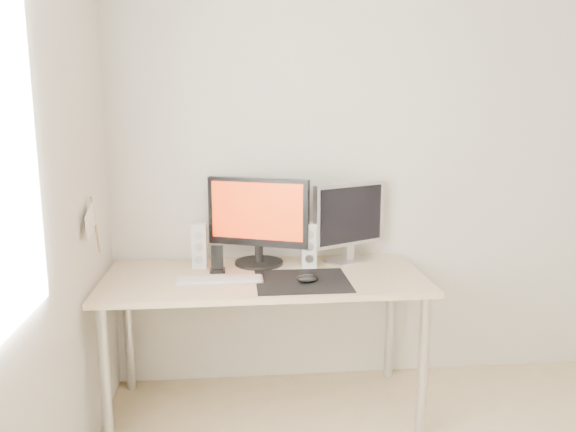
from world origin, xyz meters
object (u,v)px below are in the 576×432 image
speaker_right (308,245)px  phone_dock (217,264)px  keyboard (220,280)px  second_monitor (349,219)px  speaker_left (199,245)px  desk (265,290)px  mouse (307,279)px  main_monitor (258,218)px

speaker_right → phone_dock: speaker_right is taller
keyboard → phone_dock: size_ratio=3.02×
speaker_right → keyboard: 0.52m
second_monitor → speaker_left: size_ratio=1.85×
speaker_left → desk: bearing=-28.8°
keyboard → phone_dock: 0.16m
desk → speaker_right: size_ratio=6.79×
second_monitor → keyboard: second_monitor is taller
second_monitor → speaker_right: bearing=-163.2°
second_monitor → speaker_right: 0.27m
mouse → keyboard: bearing=170.9°
main_monitor → keyboard: 0.42m
speaker_left → keyboard: (0.11, -0.26, -0.11)m
second_monitor → speaker_left: bearing=-178.5°
main_monitor → desk: bearing=-84.1°
second_monitor → phone_dock: (-0.70, -0.12, -0.20)m
speaker_left → phone_dock: bearing=-47.2°
main_monitor → speaker_right: (0.26, -0.06, -0.14)m
speaker_left → keyboard: size_ratio=0.56×
second_monitor → phone_dock: 0.74m
speaker_right → mouse: bearing=-98.5°
speaker_left → phone_dock: size_ratio=1.69×
mouse → second_monitor: 0.50m
keyboard → main_monitor: bearing=54.3°
phone_dock → mouse: bearing=-27.8°
speaker_left → speaker_right: bearing=-4.8°
mouse → keyboard: (-0.42, 0.07, -0.01)m
mouse → phone_dock: phone_dock is taller
speaker_right → desk: bearing=-150.8°
main_monitor → second_monitor: size_ratio=1.21×
speaker_left → second_monitor: bearing=1.5°
main_monitor → speaker_right: size_ratio=2.24×
second_monitor → phone_dock: second_monitor is taller
second_monitor → speaker_left: (-0.80, -0.02, -0.12)m
main_monitor → speaker_right: 0.30m
second_monitor → speaker_right: second_monitor is taller
speaker_right → phone_dock: 0.48m
main_monitor → second_monitor: 0.49m
second_monitor → desk: bearing=-156.6°
phone_dock → desk: bearing=-18.5°
mouse → speaker_right: (0.04, 0.28, 0.10)m
keyboard → phone_dock: phone_dock is taller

